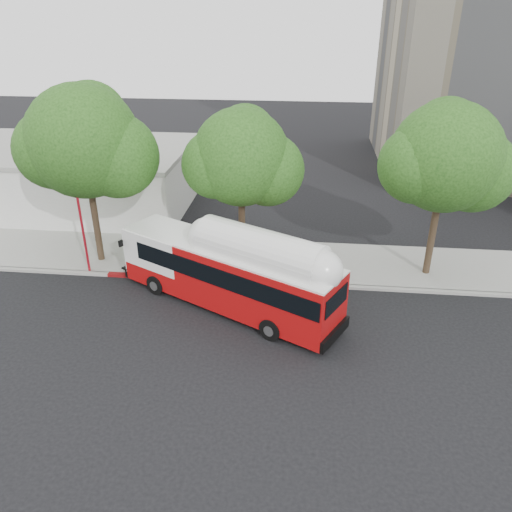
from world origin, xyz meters
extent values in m
plane|color=black|center=(0.00, 0.00, 0.00)|extent=(120.00, 120.00, 0.00)
cube|color=gray|center=(0.00, 6.50, 0.07)|extent=(60.00, 5.00, 0.15)
cube|color=gray|center=(0.00, 3.90, 0.07)|extent=(60.00, 0.30, 0.15)
cube|color=maroon|center=(-3.00, 3.90, 0.08)|extent=(10.00, 0.32, 0.16)
cylinder|color=#2D2116|center=(-9.00, 5.50, 3.04)|extent=(0.36, 0.36, 6.08)
sphere|color=#1B3F12|center=(-9.00, 5.50, 6.84)|extent=(5.80, 5.80, 5.80)
sphere|color=#1B3F12|center=(-7.41, 5.70, 6.08)|extent=(4.35, 4.35, 4.35)
cylinder|color=#2D2116|center=(-1.00, 6.00, 2.72)|extent=(0.36, 0.36, 5.44)
sphere|color=#1B3F12|center=(-1.00, 6.00, 6.12)|extent=(5.00, 5.00, 5.00)
sphere|color=#1B3F12|center=(0.38, 6.20, 5.44)|extent=(3.75, 3.75, 3.75)
cylinder|color=#2D2116|center=(9.00, 5.80, 2.88)|extent=(0.36, 0.36, 5.76)
sphere|color=#1B3F12|center=(9.00, 5.80, 6.48)|extent=(5.40, 5.40, 5.40)
sphere|color=#1B3F12|center=(10.48, 6.00, 5.76)|extent=(4.05, 4.05, 4.05)
cube|color=silver|center=(-14.00, 14.00, 2.00)|extent=(16.00, 10.00, 4.00)
cube|color=gray|center=(-14.00, 14.00, 4.10)|extent=(16.20, 10.20, 0.30)
cube|color=#A30B0C|center=(-1.13, 1.59, 1.68)|extent=(11.03, 7.46, 2.71)
cube|color=black|center=(-0.72, 1.37, 2.24)|extent=(10.07, 6.98, 0.89)
cube|color=white|center=(-1.13, 1.59, 3.08)|extent=(10.99, 7.39, 0.09)
cube|color=white|center=(0.51, 0.71, 3.32)|extent=(6.15, 4.48, 0.51)
cube|color=black|center=(-6.52, 4.50, 0.47)|extent=(1.46, 1.84, 0.06)
imported|color=navy|center=(-6.52, 4.50, 0.92)|extent=(1.25, 1.68, 0.84)
cylinder|color=#AB121F|center=(-9.12, 4.10, 2.22)|extent=(0.13, 0.13, 4.43)
cube|color=black|center=(-9.12, 4.10, 4.54)|extent=(0.06, 0.44, 0.28)
camera|label=1|loc=(2.36, -18.65, 13.00)|focal=35.00mm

